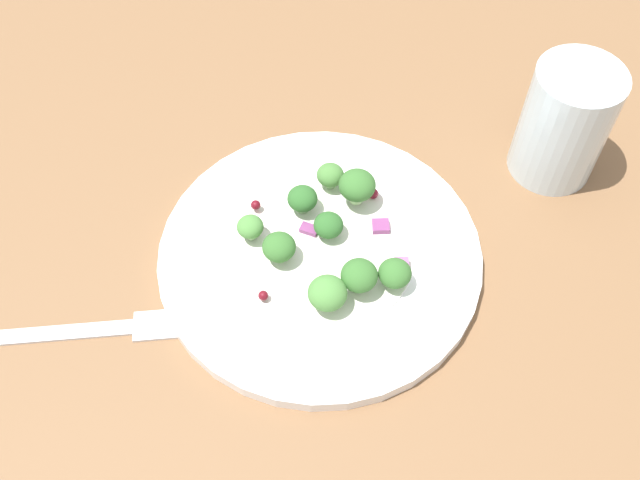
# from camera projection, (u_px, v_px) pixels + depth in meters

# --- Properties ---
(ground_plane) EXTENTS (1.80, 1.80, 0.02)m
(ground_plane) POSITION_uv_depth(u_px,v_px,m) (345.00, 255.00, 0.58)
(ground_plane) COLOR brown
(plate) EXTENTS (0.25, 0.25, 0.02)m
(plate) POSITION_uv_depth(u_px,v_px,m) (320.00, 253.00, 0.56)
(plate) COLOR white
(plate) RESTS_ON ground_plane
(dressing_pool) EXTENTS (0.14, 0.14, 0.00)m
(dressing_pool) POSITION_uv_depth(u_px,v_px,m) (320.00, 250.00, 0.55)
(dressing_pool) COLOR white
(dressing_pool) RESTS_ON plate
(broccoli_floret_0) EXTENTS (0.02, 0.02, 0.02)m
(broccoli_floret_0) POSITION_uv_depth(u_px,v_px,m) (250.00, 227.00, 0.55)
(broccoli_floret_0) COLOR #9EC684
(broccoli_floret_0) RESTS_ON plate
(broccoli_floret_1) EXTENTS (0.02, 0.02, 0.02)m
(broccoli_floret_1) POSITION_uv_depth(u_px,v_px,m) (329.00, 224.00, 0.55)
(broccoli_floret_1) COLOR #8EB77A
(broccoli_floret_1) RESTS_ON plate
(broccoli_floret_2) EXTENTS (0.03, 0.03, 0.03)m
(broccoli_floret_2) POSITION_uv_depth(u_px,v_px,m) (328.00, 294.00, 0.51)
(broccoli_floret_2) COLOR #ADD18E
(broccoli_floret_2) RESTS_ON plate
(broccoli_floret_3) EXTENTS (0.03, 0.03, 0.03)m
(broccoli_floret_3) POSITION_uv_depth(u_px,v_px,m) (279.00, 248.00, 0.54)
(broccoli_floret_3) COLOR #9EC684
(broccoli_floret_3) RESTS_ON plate
(broccoli_floret_4) EXTENTS (0.02, 0.02, 0.02)m
(broccoli_floret_4) POSITION_uv_depth(u_px,v_px,m) (302.00, 199.00, 0.56)
(broccoli_floret_4) COLOR #8EB77A
(broccoli_floret_4) RESTS_ON plate
(broccoli_floret_5) EXTENTS (0.02, 0.02, 0.02)m
(broccoli_floret_5) POSITION_uv_depth(u_px,v_px,m) (330.00, 175.00, 0.58)
(broccoli_floret_5) COLOR #8EB77A
(broccoli_floret_5) RESTS_ON plate
(broccoli_floret_6) EXTENTS (0.03, 0.03, 0.03)m
(broccoli_floret_6) POSITION_uv_depth(u_px,v_px,m) (359.00, 276.00, 0.52)
(broccoli_floret_6) COLOR #ADD18E
(broccoli_floret_6) RESTS_ON plate
(broccoli_floret_7) EXTENTS (0.02, 0.02, 0.02)m
(broccoli_floret_7) POSITION_uv_depth(u_px,v_px,m) (395.00, 274.00, 0.53)
(broccoli_floret_7) COLOR #ADD18E
(broccoli_floret_7) RESTS_ON plate
(broccoli_floret_8) EXTENTS (0.03, 0.03, 0.03)m
(broccoli_floret_8) POSITION_uv_depth(u_px,v_px,m) (359.00, 186.00, 0.56)
(broccoli_floret_8) COLOR #ADD18E
(broccoli_floret_8) RESTS_ON plate
(cranberry_0) EXTENTS (0.01, 0.01, 0.01)m
(cranberry_0) POSITION_uv_depth(u_px,v_px,m) (256.00, 205.00, 0.57)
(cranberry_0) COLOR maroon
(cranberry_0) RESTS_ON plate
(cranberry_1) EXTENTS (0.01, 0.01, 0.01)m
(cranberry_1) POSITION_uv_depth(u_px,v_px,m) (373.00, 194.00, 0.58)
(cranberry_1) COLOR maroon
(cranberry_1) RESTS_ON plate
(cranberry_2) EXTENTS (0.01, 0.01, 0.01)m
(cranberry_2) POSITION_uv_depth(u_px,v_px,m) (263.00, 296.00, 0.52)
(cranberry_2) COLOR maroon
(cranberry_2) RESTS_ON plate
(onion_bit_0) EXTENTS (0.02, 0.02, 0.01)m
(onion_bit_0) POSITION_uv_depth(u_px,v_px,m) (381.00, 226.00, 0.56)
(onion_bit_0) COLOR #843D75
(onion_bit_0) RESTS_ON plate
(onion_bit_1) EXTENTS (0.01, 0.02, 0.00)m
(onion_bit_1) POSITION_uv_depth(u_px,v_px,m) (253.00, 227.00, 0.56)
(onion_bit_1) COLOR #934C84
(onion_bit_1) RESTS_ON plate
(onion_bit_2) EXTENTS (0.01, 0.01, 0.00)m
(onion_bit_2) POSITION_uv_depth(u_px,v_px,m) (310.00, 226.00, 0.56)
(onion_bit_2) COLOR #843D75
(onion_bit_2) RESTS_ON plate
(onion_bit_3) EXTENTS (0.01, 0.01, 0.00)m
(onion_bit_3) POSITION_uv_depth(u_px,v_px,m) (401.00, 263.00, 0.54)
(onion_bit_3) COLOR #A35B93
(onion_bit_3) RESTS_ON plate
(fork) EXTENTS (0.08, 0.18, 0.01)m
(fork) POSITION_uv_depth(u_px,v_px,m) (71.00, 331.00, 0.53)
(fork) COLOR silver
(fork) RESTS_ON ground_plane
(water_glass) EXTENTS (0.07, 0.07, 0.10)m
(water_glass) POSITION_uv_depth(u_px,v_px,m) (564.00, 123.00, 0.58)
(water_glass) COLOR silver
(water_glass) RESTS_ON ground_plane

